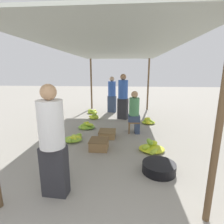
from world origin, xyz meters
TOP-DOWN VIEW (x-y plane):
  - canopy_post_front_right at (1.37, 0.30)m, footprint 0.08×0.08m
  - canopy_post_back_left at (-1.37, 6.85)m, footprint 0.08×0.08m
  - canopy_post_back_right at (1.37, 6.85)m, footprint 0.08×0.08m
  - canopy_tarp at (0.00, 3.57)m, footprint 3.14×6.95m
  - vendor_foreground at (-0.69, 0.61)m, footprint 0.38×0.38m
  - stool at (0.58, 3.46)m, footprint 0.34×0.34m
  - vendor_seated at (0.60, 3.46)m, footprint 0.36×0.35m
  - basin_black at (0.97, 1.34)m, footprint 0.61×0.61m
  - banana_pile_left_0 at (-0.90, 4.92)m, footprint 0.43×0.50m
  - banana_pile_left_1 at (-1.04, 2.69)m, footprint 0.51×0.67m
  - banana_pile_left_2 at (-1.16, 5.83)m, footprint 0.45×0.43m
  - banana_pile_left_3 at (-0.93, 3.72)m, footprint 0.54×0.48m
  - banana_pile_right_0 at (0.95, 2.23)m, footprint 0.60×0.61m
  - banana_pile_right_1 at (1.15, 4.42)m, footprint 0.47×0.45m
  - crate_near at (-0.17, 3.01)m, footprint 0.46×0.46m
  - crate_mid at (-0.28, 2.22)m, footprint 0.44×0.44m
  - shopper_walking_mid at (0.22, 5.02)m, footprint 0.48×0.48m
  - shopper_walking_far at (-0.30, 6.14)m, footprint 0.44×0.44m

SIDE VIEW (x-z plane):
  - banana_pile_left_1 at x=-1.04m, z-range -0.01..0.13m
  - banana_pile_left_2 at x=-1.16m, z-range -0.02..0.17m
  - banana_pile_right_0 at x=0.95m, z-range -0.05..0.21m
  - banana_pile_left_0 at x=-0.90m, z-range -0.04..0.20m
  - banana_pile_left_3 at x=-0.93m, z-range -0.03..0.19m
  - banana_pile_right_1 at x=1.15m, z-range -0.03..0.19m
  - basin_black at x=0.97m, z-range 0.00..0.18m
  - crate_near at x=-0.17m, z-range 0.00..0.20m
  - crate_mid at x=-0.28m, z-range 0.00..0.24m
  - stool at x=0.58m, z-range 0.11..0.48m
  - vendor_seated at x=0.60m, z-range 0.02..1.28m
  - shopper_walking_far at x=-0.30m, z-range 0.03..1.63m
  - vendor_foreground at x=-0.69m, z-range 0.03..1.69m
  - shopper_walking_mid at x=0.22m, z-range 0.03..1.76m
  - canopy_post_front_right at x=1.37m, z-range 0.00..2.40m
  - canopy_post_back_left at x=-1.37m, z-range 0.00..2.40m
  - canopy_post_back_right at x=1.37m, z-range 0.00..2.40m
  - canopy_tarp at x=0.00m, z-range 2.40..2.44m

